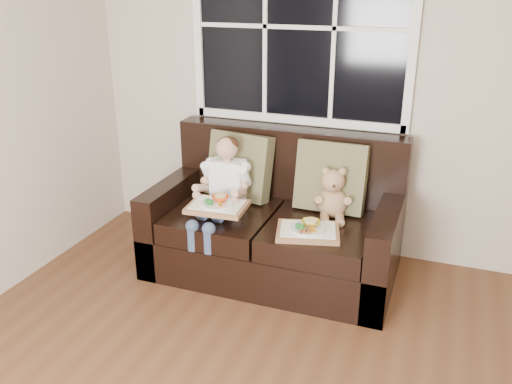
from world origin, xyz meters
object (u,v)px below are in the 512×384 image
at_px(child, 223,186).
at_px(teddy_bear, 332,197).
at_px(loveseat, 276,228).
at_px(tray_right, 308,230).
at_px(tray_left, 217,205).

xyz_separation_m(child, teddy_bear, (0.74, 0.15, -0.03)).
distance_m(loveseat, tray_right, 0.46).
bearing_deg(loveseat, tray_right, -43.33).
bearing_deg(tray_left, tray_right, -1.12).
height_order(child, tray_left, child).
distance_m(teddy_bear, tray_left, 0.78).
height_order(loveseat, child, loveseat).
distance_m(teddy_bear, tray_right, 0.35).
relative_size(loveseat, tray_right, 3.73).
distance_m(tray_left, tray_right, 0.62).
bearing_deg(teddy_bear, loveseat, 170.05).
relative_size(child, tray_left, 1.94).
xyz_separation_m(teddy_bear, tray_left, (-0.69, -0.36, -0.02)).
xyz_separation_m(loveseat, teddy_bear, (0.39, 0.03, 0.29)).
bearing_deg(teddy_bear, child, 176.51).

